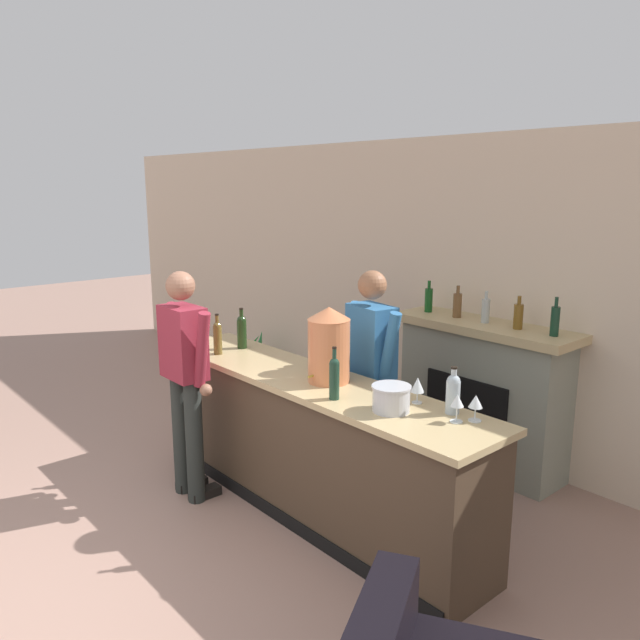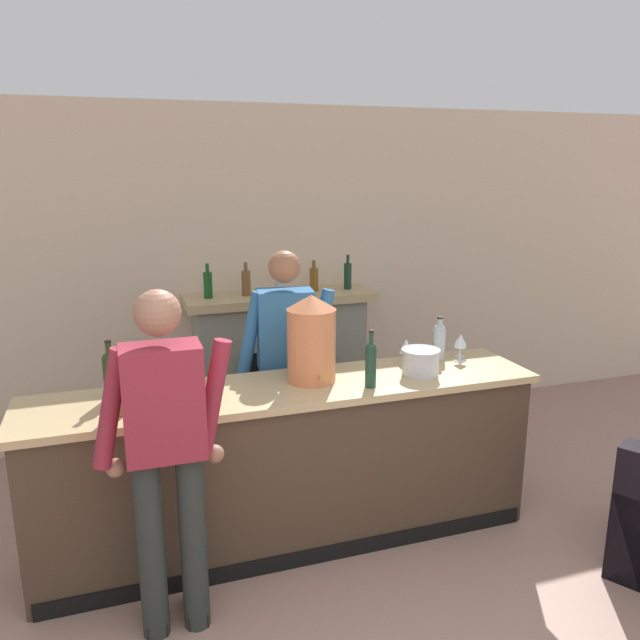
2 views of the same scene
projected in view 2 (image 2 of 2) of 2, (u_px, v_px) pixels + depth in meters
The scene contains 14 objects.
wall_back_panel at pixel (218, 274), 5.21m from camera, with size 12.00×0.07×2.75m.
bar_counter at pixel (290, 464), 3.76m from camera, with size 3.02×0.63×1.01m.
fireplace_stone at pixel (280, 363), 5.29m from camera, with size 1.56×0.52×1.53m.
person_customer at pixel (166, 452), 2.91m from camera, with size 0.66×0.30×1.73m.
person_bartender at pixel (286, 367), 4.14m from camera, with size 0.65×0.34×1.73m.
copper_dispenser at pixel (311, 338), 3.67m from camera, with size 0.29×0.33×0.52m.
ice_bucket_steel at pixel (421, 362), 3.83m from camera, with size 0.24×0.24×0.16m.
wine_bottle_riesling_slim at pixel (371, 362), 3.59m from camera, with size 0.07×0.07×0.34m.
wine_bottle_port_short at pixel (117, 389), 3.17m from camera, with size 0.07×0.07×0.33m.
wine_bottle_burgundy_dark at pixel (110, 373), 3.39m from camera, with size 0.08×0.08×0.34m.
wine_bottle_rose_blush at pixel (439, 340), 4.12m from camera, with size 0.08×0.08×0.29m.
wine_glass_front_left at pixel (460, 341), 4.18m from camera, with size 0.08×0.08×0.16m.
wine_glass_by_dispenser at pixel (406, 346), 4.03m from camera, with size 0.09×0.09×0.17m.
wine_glass_mid_counter at pixel (460, 344), 4.07m from camera, with size 0.08×0.08×0.17m.
Camera 2 is at (-0.84, -1.36, 2.26)m, focal length 35.00 mm.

